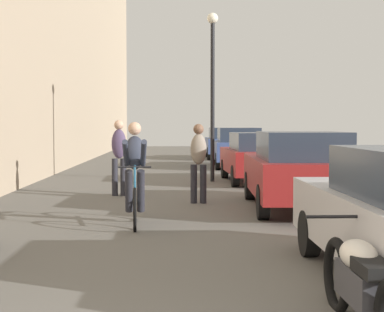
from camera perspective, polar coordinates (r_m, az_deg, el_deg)
cyclist_on_bicycle at (r=10.24m, az=-5.35°, el=-1.87°), size 0.52×1.76×1.74m
pedestrian_near at (r=12.92m, az=0.61°, el=-0.25°), size 0.34×0.24×1.68m
pedestrian_mid at (r=14.40m, az=-6.82°, el=0.27°), size 0.34×0.24×1.77m
street_lamp at (r=17.94m, az=1.93°, el=7.55°), size 0.32×0.32×4.90m
parked_car_second at (r=12.16m, az=9.82°, el=-1.21°), size 1.96×4.37×1.53m
parked_car_third at (r=17.66m, az=6.02°, el=-0.06°), size 1.80×4.09×1.44m
parked_car_fourth at (r=23.83m, az=4.27°, el=0.86°), size 1.92×4.38×1.54m
parked_car_fifth at (r=29.88m, az=3.05°, el=1.26°), size 1.85×4.28×1.52m
parked_motorcycle at (r=5.10m, az=15.63°, el=-11.51°), size 0.62×2.15×0.92m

